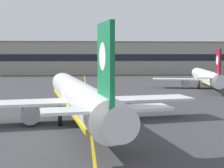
{
  "coord_description": "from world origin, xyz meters",
  "views": [
    {
      "loc": [
        -0.99,
        -30.69,
        9.07
      ],
      "look_at": [
        2.75,
        10.71,
        5.2
      ],
      "focal_mm": 53.74,
      "sensor_mm": 36.0,
      "label": 1
    }
  ],
  "objects": [
    {
      "name": "airliner_foreground",
      "position": [
        -1.47,
        13.09,
        3.37
      ],
      "size": [
        32.36,
        41.39,
        11.65
      ],
      "color": "white",
      "rests_on": "ground"
    },
    {
      "name": "terminal_building",
      "position": [
        6.82,
        113.28,
        6.96
      ],
      "size": [
        167.62,
        12.4,
        13.9
      ],
      "color": "#9E998E",
      "rests_on": "ground"
    },
    {
      "name": "safety_cone_by_nose_gear",
      "position": [
        0.66,
        28.92,
        0.26
      ],
      "size": [
        0.44,
        0.44,
        0.55
      ],
      "color": "orange",
      "rests_on": "ground"
    },
    {
      "name": "ground_plane",
      "position": [
        0.0,
        0.0,
        0.0
      ],
      "size": [
        400.0,
        400.0,
        0.0
      ],
      "primitive_type": "plane",
      "color": "#3D3D3F"
    },
    {
      "name": "taxiway_centreline",
      "position": [
        0.0,
        30.0,
        0.0
      ],
      "size": [
        1.13,
        180.0,
        0.01
      ],
      "primitive_type": "cube",
      "rotation": [
        0.0,
        0.0,
        -0.0
      ],
      "color": "yellow",
      "rests_on": "ground"
    },
    {
      "name": "airliner_background",
      "position": [
        30.86,
        52.11,
        2.88
      ],
      "size": [
        27.64,
        35.26,
        9.96
      ],
      "color": "white",
      "rests_on": "ground"
    }
  ]
}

